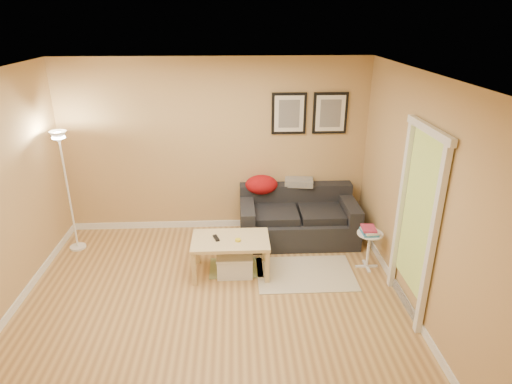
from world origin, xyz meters
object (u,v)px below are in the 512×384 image
storage_bin (235,264)px  book_stack (369,230)px  floor_lamp (69,195)px  coffee_table (231,256)px  side_table (368,250)px  sofa (298,216)px

storage_bin → book_stack: book_stack is taller
storage_bin → floor_lamp: (-2.26, 0.79, 0.68)m
floor_lamp → book_stack: bearing=-10.1°
coffee_table → storage_bin: size_ratio=2.12×
floor_lamp → side_table: bearing=-10.0°
coffee_table → book_stack: 1.82m
sofa → floor_lamp: (-3.21, -0.12, 0.45)m
storage_bin → coffee_table: bearing=138.7°
storage_bin → floor_lamp: size_ratio=0.27×
sofa → storage_bin: size_ratio=3.67×
storage_bin → floor_lamp: bearing=160.7°
book_stack → side_table: bearing=5.0°
sofa → storage_bin: 1.33m
storage_bin → side_table: side_table is taller
sofa → storage_bin: sofa is taller
sofa → book_stack: size_ratio=6.62×
side_table → sofa: bearing=134.3°
sofa → storage_bin: (-0.94, -0.91, -0.23)m
book_stack → sofa: bearing=146.4°
coffee_table → floor_lamp: (-2.22, 0.75, 0.58)m
side_table → storage_bin: bearing=-177.4°
coffee_table → book_stack: book_stack is taller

